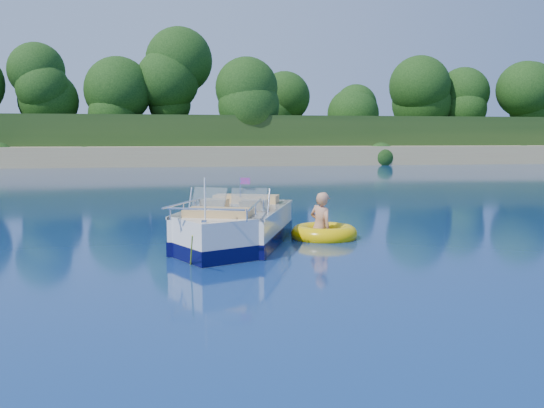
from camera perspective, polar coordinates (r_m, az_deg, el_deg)
The scene contains 6 objects.
ground at distance 11.93m, azimuth -3.42°, elevation -4.37°, with size 160.00×160.00×0.00m, color #0B194D.
shoreline at distance 75.44m, azimuth -9.44°, elevation 5.27°, with size 170.00×59.00×6.00m.
treeline at distance 52.78m, azimuth -9.00°, elevation 9.84°, with size 150.00×7.12×8.19m.
motorboat at distance 12.36m, azimuth -3.71°, elevation -2.42°, with size 2.97×4.95×1.73m.
tow_tube at distance 13.37m, azimuth 4.93°, elevation -2.79°, with size 1.88×1.88×0.39m.
boy at distance 13.39m, azimuth 4.45°, elevation -3.21°, with size 0.59×0.39×1.61m, color tan.
Camera 1 is at (-1.43, -11.64, 2.20)m, focal length 40.00 mm.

